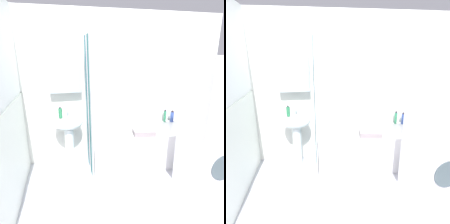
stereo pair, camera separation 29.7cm
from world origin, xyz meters
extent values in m
cube|color=#B0B2BB|center=(0.00, 0.00, -0.02)|extent=(4.80, 5.60, 0.04)
cube|color=white|center=(0.00, 1.27, 1.20)|extent=(3.60, 0.05, 2.40)
cube|color=silver|center=(0.00, 1.24, 0.60)|extent=(3.60, 0.02, 1.20)
cube|color=silver|center=(-0.89, 1.18, 1.46)|extent=(0.48, 0.12, 0.56)
cube|color=white|center=(-1.57, 0.34, 1.20)|extent=(0.05, 1.81, 2.40)
cube|color=silver|center=(-1.54, 0.34, 0.60)|extent=(0.02, 1.81, 1.20)
cylinder|color=white|center=(-0.89, 1.03, 0.32)|extent=(0.14, 0.14, 0.63)
ellipsoid|color=white|center=(-0.89, 1.03, 0.73)|extent=(0.44, 0.34, 0.20)
cylinder|color=silver|center=(-0.89, 1.13, 0.86)|extent=(0.03, 0.03, 0.05)
cylinder|color=silver|center=(-0.89, 1.08, 0.91)|extent=(0.02, 0.10, 0.02)
sphere|color=silver|center=(-0.89, 1.13, 0.94)|extent=(0.03, 0.03, 0.03)
cylinder|color=#2B7D4F|center=(-0.99, 1.02, 0.90)|extent=(0.05, 0.05, 0.14)
sphere|color=#231D2F|center=(-0.99, 1.02, 0.99)|extent=(0.02, 0.02, 0.02)
cube|color=white|center=(0.23, 0.87, 0.28)|extent=(1.60, 0.69, 0.57)
cube|color=white|center=(-0.59, 0.60, 1.00)|extent=(0.01, 0.14, 2.00)
cube|color=#297478|center=(-0.59, 0.73, 1.00)|extent=(0.01, 0.14, 2.00)
cube|color=white|center=(-0.59, 0.87, 1.00)|extent=(0.01, 0.14, 2.00)
cube|color=#2C7081|center=(-0.59, 1.01, 1.00)|extent=(0.01, 0.14, 2.00)
cube|color=white|center=(-0.59, 1.15, 1.00)|extent=(0.01, 0.14, 2.00)
cylinder|color=#354D9D|center=(0.93, 1.12, 0.66)|extent=(0.06, 0.06, 0.18)
cylinder|color=black|center=(0.93, 1.12, 0.76)|extent=(0.04, 0.04, 0.02)
cylinder|color=#2B7953|center=(0.81, 1.16, 0.66)|extent=(0.04, 0.04, 0.20)
cylinder|color=black|center=(0.81, 1.16, 0.77)|extent=(0.03, 0.03, 0.02)
cube|color=gray|center=(0.21, 0.70, 0.60)|extent=(0.35, 0.28, 0.08)
cube|color=white|center=(0.82, 0.03, 0.43)|extent=(0.60, 0.56, 0.87)
cube|color=white|center=(0.82, 0.03, 1.30)|extent=(0.60, 0.56, 0.87)
cylinder|color=#46545A|center=(0.82, -0.26, 0.48)|extent=(0.33, 0.01, 0.33)
camera|label=1|loc=(-0.96, -1.98, 1.79)|focal=32.78mm
camera|label=2|loc=(-0.66, -2.04, 1.79)|focal=32.78mm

